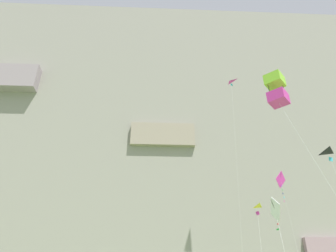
% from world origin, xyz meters
% --- Properties ---
extents(cliff_face, '(180.00, 30.55, 65.77)m').
position_xyz_m(cliff_face, '(-0.01, 59.68, 32.88)').
color(cliff_face, gray).
rests_on(cliff_face, ground).
extents(kite_box_high_right, '(3.45, 3.60, 15.76)m').
position_xyz_m(kite_box_high_right, '(6.33, 9.25, 14.68)').
color(kite_box_high_right, '#8CCC33').
rests_on(kite_box_high_right, ground).
extents(kite_delta_low_center, '(2.51, 1.83, 34.89)m').
position_xyz_m(kite_delta_low_center, '(10.70, 34.39, 33.52)').
color(kite_delta_low_center, '#CC3399').
rests_on(kite_delta_low_center, ground).
extents(kite_delta_low_left, '(2.26, 5.68, 11.40)m').
position_xyz_m(kite_delta_low_left, '(9.17, 26.17, 10.98)').
color(kite_delta_low_left, yellow).
rests_on(kite_delta_low_left, ground).
extents(kite_diamond_far_right, '(2.08, 2.57, 19.65)m').
position_xyz_m(kite_diamond_far_right, '(16.61, 35.14, 18.03)').
color(kite_diamond_far_right, '#CC3399').
rests_on(kite_diamond_far_right, ground).
extents(kite_diamond_mid_left, '(1.55, 5.33, 9.94)m').
position_xyz_m(kite_diamond_mid_left, '(7.84, 16.70, 8.79)').
color(kite_diamond_mid_left, white).
rests_on(kite_diamond_mid_left, ground).
extents(kite_delta_front_field, '(2.23, 4.41, 16.97)m').
position_xyz_m(kite_delta_front_field, '(18.46, 24.23, 16.54)').
color(kite_delta_front_field, black).
rests_on(kite_delta_front_field, ground).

